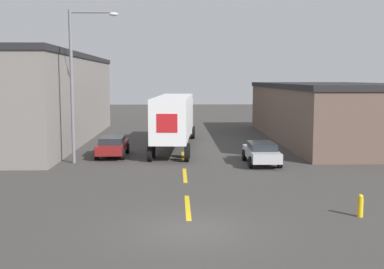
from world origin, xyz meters
TOP-DOWN VIEW (x-y plane):
  - ground_plane at (0.00, 0.00)m, footprint 160.00×160.00m
  - road_centerline at (0.00, 9.43)m, footprint 0.20×16.76m
  - warehouse_left at (-13.22, 24.14)m, footprint 11.09×26.28m
  - warehouse_right at (12.71, 23.92)m, footprint 10.07×23.37m
  - semi_truck at (-0.54, 20.04)m, footprint 3.50×14.53m
  - parked_car_right_mid at (4.72, 12.69)m, footprint 1.92×4.36m
  - parked_car_left_far at (-4.72, 15.87)m, footprint 1.92×4.36m
  - street_lamp at (-6.46, 13.44)m, footprint 2.98×0.32m
  - fire_hydrant at (6.48, 1.40)m, footprint 0.22×0.22m

SIDE VIEW (x-z plane):
  - ground_plane at x=0.00m, z-range 0.00..0.00m
  - road_centerline at x=0.00m, z-range 0.00..0.01m
  - fire_hydrant at x=6.48m, z-range 0.00..0.87m
  - parked_car_right_mid at x=4.72m, z-range 0.06..1.40m
  - parked_car_left_far at x=-4.72m, z-range 0.06..1.40m
  - semi_truck at x=-0.54m, z-range 0.39..4.32m
  - warehouse_right at x=12.71m, z-range 0.01..4.80m
  - warehouse_left at x=-13.22m, z-range 0.00..7.17m
  - street_lamp at x=-6.46m, z-range 0.71..9.98m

